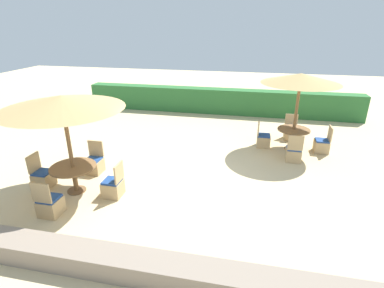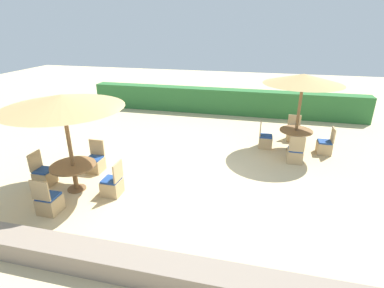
% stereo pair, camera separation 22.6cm
% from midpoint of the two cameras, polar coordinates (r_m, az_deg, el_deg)
% --- Properties ---
extents(ground_plane, '(40.00, 40.00, 0.00)m').
position_cam_midpoint_polar(ground_plane, '(8.44, -1.62, -7.19)').
color(ground_plane, '#D1BA8C').
extents(hedge_row, '(13.00, 0.70, 1.18)m').
position_cam_midpoint_polar(hedge_row, '(14.64, 4.74, 8.16)').
color(hedge_row, '#2D6B33').
rests_on(hedge_row, ground_plane).
extents(stone_border, '(10.00, 0.56, 0.42)m').
position_cam_midpoint_polar(stone_border, '(5.68, -10.37, -22.18)').
color(stone_border, gray).
rests_on(stone_border, ground_plane).
extents(parasol_back_right, '(2.52, 2.52, 2.63)m').
position_cam_midpoint_polar(parasol_back_right, '(10.36, 19.42, 11.64)').
color(parasol_back_right, brown).
rests_on(parasol_back_right, ground_plane).
extents(round_table_back_right, '(1.08, 1.08, 0.74)m').
position_cam_midpoint_polar(round_table_back_right, '(10.82, 18.17, 1.93)').
color(round_table_back_right, brown).
rests_on(round_table_back_right, ground_plane).
extents(patio_chair_back_right_west, '(0.46, 0.46, 0.93)m').
position_cam_midpoint_polar(patio_chair_back_right_west, '(10.90, 12.79, 0.84)').
color(patio_chair_back_right_west, tan).
rests_on(patio_chair_back_right_west, ground_plane).
extents(patio_chair_back_right_east, '(0.46, 0.46, 0.93)m').
position_cam_midpoint_polar(patio_chair_back_right_east, '(11.05, 22.99, -0.15)').
color(patio_chair_back_right_east, tan).
rests_on(patio_chair_back_right_east, ground_plane).
extents(patio_chair_back_right_north, '(0.46, 0.46, 0.93)m').
position_cam_midpoint_polar(patio_chair_back_right_north, '(11.86, 17.72, 2.08)').
color(patio_chair_back_right_north, tan).
rests_on(patio_chair_back_right_north, ground_plane).
extents(patio_chair_back_right_south, '(0.46, 0.46, 0.93)m').
position_cam_midpoint_polar(patio_chair_back_right_south, '(10.02, 18.12, -1.70)').
color(patio_chair_back_right_south, tan).
rests_on(patio_chair_back_right_south, ground_plane).
extents(parasol_front_left, '(2.92, 2.92, 2.57)m').
position_cam_midpoint_polar(parasol_front_left, '(7.75, -24.30, 7.23)').
color(parasol_front_left, brown).
rests_on(parasol_front_left, ground_plane).
extents(round_table_front_left, '(1.16, 1.16, 0.72)m').
position_cam_midpoint_polar(round_table_front_left, '(8.35, -22.35, -4.84)').
color(round_table_front_left, brown).
rests_on(round_table_front_left, ground_plane).
extents(patio_chair_front_left_west, '(0.46, 0.46, 0.93)m').
position_cam_midpoint_polar(patio_chair_front_left_west, '(9.08, -27.17, -5.73)').
color(patio_chair_front_left_west, tan).
rests_on(patio_chair_front_left_west, ground_plane).
extents(patio_chair_front_left_north, '(0.46, 0.46, 0.93)m').
position_cam_midpoint_polar(patio_chair_front_left_north, '(9.32, -18.78, -3.65)').
color(patio_chair_front_left_north, tan).
rests_on(patio_chair_front_left_north, ground_plane).
extents(patio_chair_front_left_south, '(0.46, 0.46, 0.93)m').
position_cam_midpoint_polar(patio_chair_front_left_south, '(7.76, -26.21, -10.37)').
color(patio_chair_front_left_south, tan).
rests_on(patio_chair_front_left_south, ground_plane).
extents(patio_chair_front_left_east, '(0.46, 0.46, 0.93)m').
position_cam_midpoint_polar(patio_chair_front_left_east, '(7.97, -15.54, -7.83)').
color(patio_chair_front_left_east, tan).
rests_on(patio_chair_front_left_east, ground_plane).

